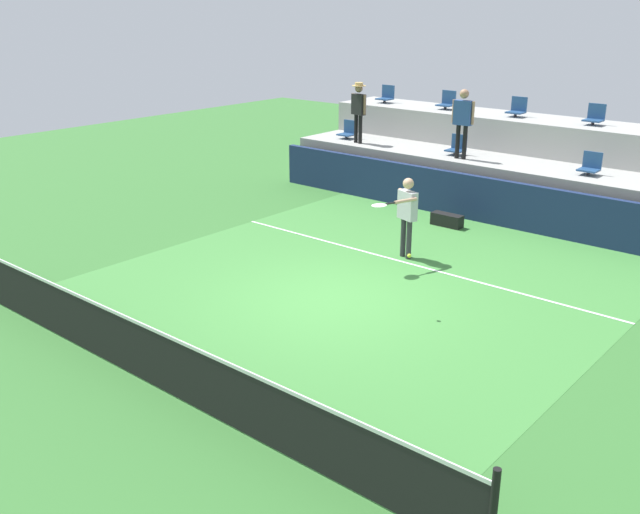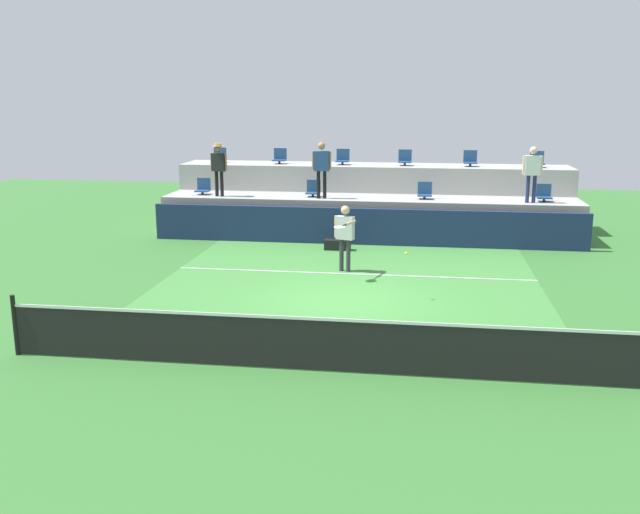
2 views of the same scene
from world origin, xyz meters
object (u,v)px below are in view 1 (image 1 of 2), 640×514
(stadium_chair_upper_mid_right, at_px, (595,116))
(tennis_ball, at_px, (409,256))
(stadium_chair_upper_far_left, at_px, (386,96))
(tennis_player, at_px, (406,210))
(spectator_leaning_on_rail, at_px, (463,117))
(equipment_bag, at_px, (447,220))
(stadium_chair_upper_left, at_px, (447,102))
(stadium_chair_lower_right, at_px, (590,165))
(stadium_chair_lower_left, at_px, (457,146))
(stadium_chair_lower_far_left, at_px, (348,131))
(spectator_with_hat, at_px, (359,107))
(stadium_chair_upper_mid_left, at_px, (517,109))

(stadium_chair_upper_mid_right, bearing_deg, tennis_ball, -88.06)
(stadium_chair_upper_far_left, relative_size, stadium_chair_upper_mid_right, 1.00)
(stadium_chair_upper_mid_right, bearing_deg, tennis_player, -101.51)
(spectator_leaning_on_rail, height_order, equipment_bag, spectator_leaning_on_rail)
(stadium_chair_upper_left, relative_size, stadium_chair_upper_mid_right, 1.00)
(stadium_chair_lower_right, distance_m, tennis_player, 5.03)
(stadium_chair_lower_left, xyz_separation_m, stadium_chair_lower_right, (3.50, 0.00, 0.00))
(stadium_chair_lower_far_left, height_order, spectator_with_hat, spectator_with_hat)
(stadium_chair_upper_mid_right, xyz_separation_m, tennis_player, (-1.30, -6.40, -1.28))
(stadium_chair_upper_left, bearing_deg, stadium_chair_upper_mid_right, 0.00)
(stadium_chair_upper_mid_right, distance_m, equipment_bag, 4.80)
(spectator_leaning_on_rail, distance_m, equipment_bag, 2.84)
(equipment_bag, bearing_deg, stadium_chair_upper_left, 122.40)
(tennis_player, distance_m, equipment_bag, 2.70)
(stadium_chair_upper_left, relative_size, tennis_ball, 7.65)
(tennis_ball, bearing_deg, spectator_leaning_on_rail, 113.23)
(spectator_with_hat, bearing_deg, spectator_leaning_on_rail, -0.00)
(stadium_chair_lower_left, xyz_separation_m, tennis_ball, (3.11, -6.89, -0.42))
(stadium_chair_upper_left, distance_m, stadium_chair_upper_mid_left, 2.16)
(stadium_chair_upper_far_left, xyz_separation_m, stadium_chair_upper_mid_right, (6.38, 0.00, 0.00))
(stadium_chair_lower_far_left, relative_size, stadium_chair_lower_right, 1.00)
(stadium_chair_lower_left, height_order, equipment_bag, stadium_chair_lower_left)
(stadium_chair_upper_left, height_order, tennis_ball, stadium_chair_upper_left)
(spectator_leaning_on_rail, distance_m, tennis_ball, 7.19)
(stadium_chair_upper_left, distance_m, spectator_with_hat, 2.66)
(stadium_chair_lower_far_left, height_order, stadium_chair_lower_left, same)
(stadium_chair_upper_left, distance_m, tennis_player, 7.16)
(spectator_with_hat, relative_size, equipment_bag, 2.20)
(stadium_chair_lower_far_left, bearing_deg, stadium_chair_upper_left, 39.56)
(stadium_chair_lower_left, bearing_deg, stadium_chair_upper_far_left, 153.21)
(tennis_player, bearing_deg, stadium_chair_upper_mid_left, 97.00)
(stadium_chair_lower_left, bearing_deg, stadium_chair_upper_left, 128.57)
(spectator_with_hat, xyz_separation_m, spectator_leaning_on_rail, (3.28, -0.00, 0.04))
(stadium_chair_upper_mid_right, xyz_separation_m, tennis_ball, (0.29, -8.69, -1.27))
(stadium_chair_lower_left, xyz_separation_m, stadium_chair_upper_far_left, (-3.56, 1.80, 0.85))
(stadium_chair_lower_far_left, distance_m, spectator_with_hat, 1.11)
(stadium_chair_upper_far_left, relative_size, tennis_player, 0.31)
(stadium_chair_upper_mid_right, height_order, tennis_ball, stadium_chair_upper_mid_right)
(stadium_chair_upper_mid_left, relative_size, spectator_leaning_on_rail, 0.30)
(stadium_chair_upper_left, bearing_deg, spectator_with_hat, -124.84)
(equipment_bag, bearing_deg, stadium_chair_upper_mid_left, 94.49)
(stadium_chair_upper_left, distance_m, equipment_bag, 5.09)
(spectator_leaning_on_rail, bearing_deg, spectator_with_hat, 180.00)
(equipment_bag, bearing_deg, stadium_chair_upper_mid_right, 65.40)
(stadium_chair_upper_mid_left, xyz_separation_m, stadium_chair_upper_mid_right, (2.09, 0.00, 0.00))
(tennis_player, xyz_separation_m, spectator_with_hat, (-4.47, 4.21, 1.23))
(stadium_chair_lower_far_left, height_order, stadium_chair_upper_mid_left, stadium_chair_upper_mid_left)
(stadium_chair_lower_right, relative_size, spectator_leaning_on_rail, 0.30)
(tennis_player, height_order, spectator_with_hat, spectator_with_hat)
(stadium_chair_upper_mid_left, bearing_deg, spectator_leaning_on_rail, -100.59)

